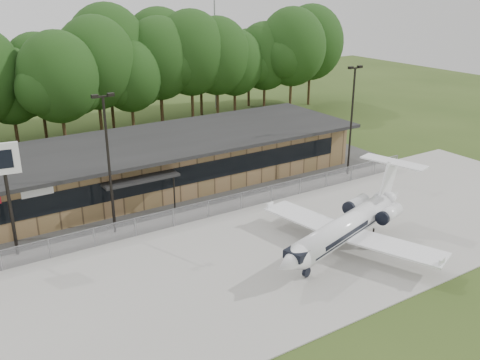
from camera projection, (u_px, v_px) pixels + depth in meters
ground at (315, 325)px, 28.57m from camera, size 160.00×160.00×0.00m
apron at (235, 262)px, 34.86m from camera, size 64.00×18.00×0.08m
parking_lot at (160, 204)px, 43.92m from camera, size 50.00×9.00×0.06m
terminal at (138, 165)px, 46.66m from camera, size 41.00×11.65×4.30m
fence at (185, 215)px, 40.11m from camera, size 46.00×0.04×1.52m
treeline at (71, 75)px, 59.03m from camera, size 72.00×12.00×15.00m
radio_mast at (215, 18)px, 73.17m from camera, size 0.20×0.20×25.00m
light_pole_mid at (108, 155)px, 36.94m from camera, size 1.55×0.30×10.23m
light_pole_right at (352, 113)px, 48.61m from camera, size 1.55×0.30×10.23m
business_jet at (349, 226)px, 35.91m from camera, size 14.83×13.31×5.03m
pole_sign at (4, 171)px, 33.78m from camera, size 2.06×0.53×7.81m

